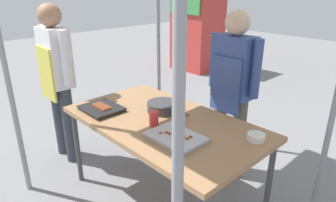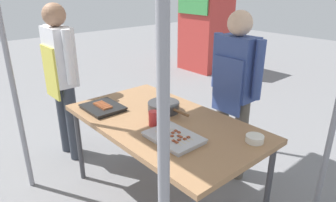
% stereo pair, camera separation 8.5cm
% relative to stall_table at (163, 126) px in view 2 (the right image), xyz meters
% --- Properties ---
extents(ground_plane, '(18.00, 18.00, 0.00)m').
position_rel_stall_table_xyz_m(ground_plane, '(0.00, 0.00, -0.70)').
color(ground_plane, slate).
extents(stall_table, '(1.60, 0.90, 0.75)m').
position_rel_stall_table_xyz_m(stall_table, '(0.00, 0.00, 0.00)').
color(stall_table, '#9E724C').
rests_on(stall_table, ground).
extents(tray_grilled_sausages, '(0.34, 0.28, 0.05)m').
position_rel_stall_table_xyz_m(tray_grilled_sausages, '(-0.50, -0.25, 0.07)').
color(tray_grilled_sausages, black).
rests_on(tray_grilled_sausages, stall_table).
extents(tray_meat_skewers, '(0.39, 0.27, 0.04)m').
position_rel_stall_table_xyz_m(tray_meat_skewers, '(0.29, -0.15, 0.07)').
color(tray_meat_skewers, '#ADADB2').
rests_on(tray_meat_skewers, stall_table).
extents(cooking_wok, '(0.42, 0.26, 0.08)m').
position_rel_stall_table_xyz_m(cooking_wok, '(-0.14, 0.12, 0.09)').
color(cooking_wok, '#38383A').
rests_on(cooking_wok, stall_table).
extents(condiment_bowl, '(0.12, 0.12, 0.05)m').
position_rel_stall_table_xyz_m(condiment_bowl, '(0.67, 0.24, 0.08)').
color(condiment_bowl, silver).
rests_on(condiment_bowl, stall_table).
extents(drink_cup_near_edge, '(0.07, 0.07, 0.11)m').
position_rel_stall_table_xyz_m(drink_cup_near_edge, '(0.02, -0.11, 0.11)').
color(drink_cup_near_edge, red).
rests_on(drink_cup_near_edge, stall_table).
extents(vendor_woman, '(0.52, 0.23, 1.55)m').
position_rel_stall_table_xyz_m(vendor_woman, '(0.11, 0.74, 0.22)').
color(vendor_woman, '#595147').
rests_on(vendor_woman, ground).
extents(customer_nearby, '(0.52, 0.23, 1.59)m').
position_rel_stall_table_xyz_m(customer_nearby, '(-1.23, -0.28, 0.24)').
color(customer_nearby, '#333842').
rests_on(customer_nearby, ground).
extents(neighbor_stall_left, '(0.87, 0.80, 1.69)m').
position_rel_stall_table_xyz_m(neighbor_stall_left, '(-2.66, 3.41, 0.15)').
color(neighbor_stall_left, '#BF3833').
rests_on(neighbor_stall_left, ground).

